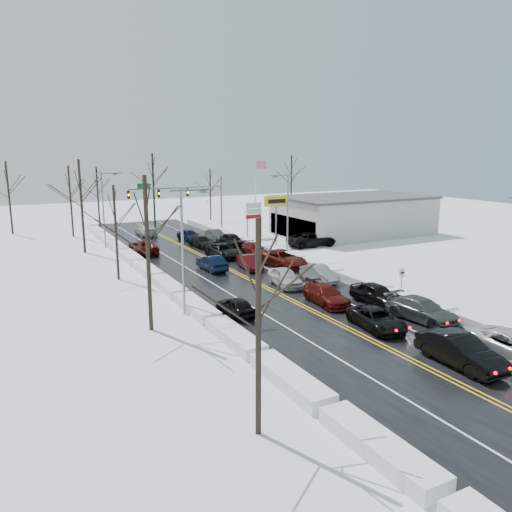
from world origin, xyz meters
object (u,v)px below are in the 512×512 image
tires_plus_sign (276,204)px  dealership_building (353,215)px  oncoming_car_0 (212,270)px  traffic_signal_mast (187,195)px  flagpole (257,188)px

tires_plus_sign → dealership_building: 13.82m
tires_plus_sign → oncoming_car_0: (-12.14, -8.63, -4.99)m
traffic_signal_mast → oncoming_car_0: (-5.09, -20.63, -5.48)m
traffic_signal_mast → tires_plus_sign: (7.05, -12.00, -0.49)m
flagpole → tires_plus_sign: bearing=-108.4°
traffic_signal_mast → tires_plus_sign: 13.92m
traffic_signal_mast → flagpole: bearing=9.7°
dealership_building → tires_plus_sign: bearing=-171.5°
tires_plus_sign → flagpole: 14.79m
traffic_signal_mast → dealership_building: bearing=-25.9°
flagpole → dealership_building: size_ratio=0.49×
flagpole → dealership_building: bearing=-53.7°
oncoming_car_0 → traffic_signal_mast: bearing=-105.6°
tires_plus_sign → oncoming_car_0: 15.71m
flagpole → oncoming_car_0: size_ratio=2.24×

